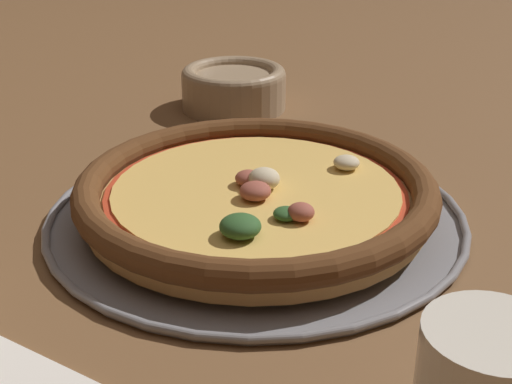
# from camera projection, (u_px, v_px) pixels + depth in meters

# --- Properties ---
(ground_plane) EXTENTS (3.00, 3.00, 0.00)m
(ground_plane) POSITION_uv_depth(u_px,v_px,m) (256.00, 220.00, 0.63)
(ground_plane) COLOR brown
(pizza_tray) EXTENTS (0.37, 0.37, 0.01)m
(pizza_tray) POSITION_uv_depth(u_px,v_px,m) (256.00, 216.00, 0.63)
(pizza_tray) COLOR gray
(pizza_tray) RESTS_ON ground_plane
(pizza) EXTENTS (0.32, 0.32, 0.04)m
(pizza) POSITION_uv_depth(u_px,v_px,m) (256.00, 193.00, 0.62)
(pizza) COLOR tan
(pizza) RESTS_ON pizza_tray
(bowl_near) EXTENTS (0.13, 0.13, 0.05)m
(bowl_near) POSITION_uv_depth(u_px,v_px,m) (234.00, 86.00, 0.90)
(bowl_near) COLOR #9E8466
(bowl_near) RESTS_ON ground_plane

